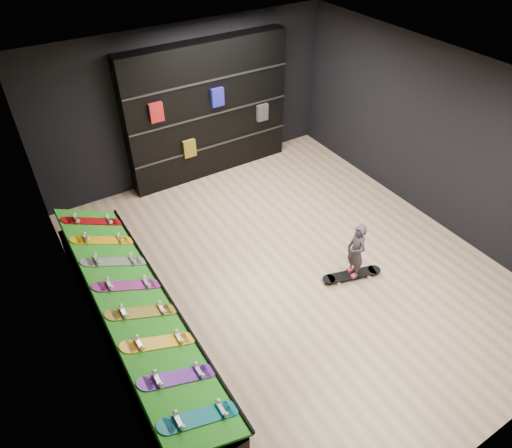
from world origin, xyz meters
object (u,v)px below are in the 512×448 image
display_rack (136,324)px  child (354,261)px  back_shelving (208,111)px  floor_skateboard (352,276)px

display_rack → child: (3.27, -0.71, 0.13)m
display_rack → back_shelving: bearing=49.0°
display_rack → child: 3.35m
display_rack → child: size_ratio=7.80×
display_rack → child: bearing=-12.2°
display_rack → back_shelving: 4.53m
floor_skateboard → child: 0.33m
floor_skateboard → back_shelving: bearing=111.8°
back_shelving → child: back_shelving is taller
display_rack → floor_skateboard: display_rack is taller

